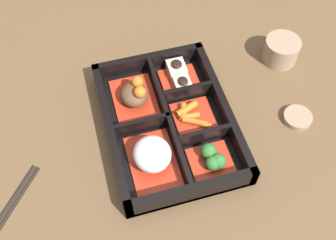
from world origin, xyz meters
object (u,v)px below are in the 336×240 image
Objects in this scene: bowl_rice at (152,155)px; tea_cup at (281,50)px; sauce_dish at (298,118)px; chopsticks at (0,222)px.

bowl_rice reaches higher than tea_cup.
tea_cup reaches higher than sauce_dish.
bowl_rice reaches higher than chopsticks.
chopsticks is at bearing 97.29° from bowl_rice.
tea_cup reaches higher than chopsticks.
tea_cup is 1.33× the size of sauce_dish.
bowl_rice is 0.29m from sauce_dish.
chopsticks is 3.32× the size of sauce_dish.
tea_cup is 0.16m from sauce_dish.
sauce_dish is (0.02, -0.29, -0.03)m from bowl_rice.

